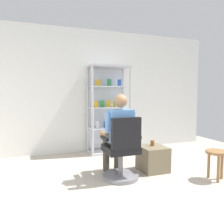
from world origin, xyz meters
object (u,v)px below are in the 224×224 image
(display_cabinet_main, at_px, (108,109))
(office_chair, at_px, (122,154))
(tea_glass, at_px, (152,143))
(wooden_stool, at_px, (217,157))
(seated_shopkeeper, at_px, (118,131))
(storage_crate, at_px, (153,158))

(display_cabinet_main, distance_m, office_chair, 1.77)
(display_cabinet_main, relative_size, tea_glass, 20.59)
(office_chair, xyz_separation_m, wooden_stool, (1.34, -0.49, -0.04))
(display_cabinet_main, xyz_separation_m, office_chair, (-0.34, -1.64, -0.57))
(display_cabinet_main, distance_m, wooden_stool, 2.43)
(seated_shopkeeper, bearing_deg, tea_glass, 6.93)
(storage_crate, bearing_deg, office_chair, -162.84)
(storage_crate, bearing_deg, wooden_stool, -44.72)
(seated_shopkeeper, xyz_separation_m, tea_glass, (0.66, 0.08, -0.25))
(storage_crate, relative_size, tea_glass, 5.02)
(storage_crate, relative_size, wooden_stool, 1.04)
(wooden_stool, bearing_deg, tea_glass, 132.71)
(seated_shopkeeper, distance_m, tea_glass, 0.71)
(office_chair, height_order, seated_shopkeeper, seated_shopkeeper)
(seated_shopkeeper, distance_m, wooden_stool, 1.53)
(seated_shopkeeper, distance_m, storage_crate, 0.82)
(storage_crate, bearing_deg, seated_shopkeeper, -176.87)
(seated_shopkeeper, bearing_deg, display_cabinet_main, 77.09)
(tea_glass, bearing_deg, seated_shopkeeper, -173.07)
(seated_shopkeeper, bearing_deg, office_chair, -90.07)
(office_chair, relative_size, wooden_stool, 2.16)
(wooden_stool, bearing_deg, office_chair, 159.96)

